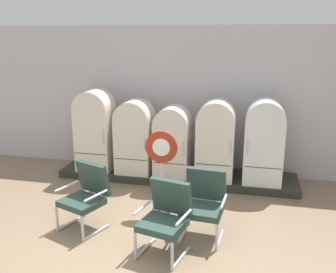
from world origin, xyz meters
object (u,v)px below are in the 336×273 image
at_px(refrigerator_0, 95,128).
at_px(armchair_center, 166,215).
at_px(refrigerator_4, 264,139).
at_px(sign_stand, 162,171).
at_px(refrigerator_1, 135,135).
at_px(refrigerator_3, 216,138).
at_px(armchair_right, 204,201).
at_px(refrigerator_2, 172,140).
at_px(armchair_left, 86,193).

height_order(refrigerator_0, armchair_center, refrigerator_0).
bearing_deg(refrigerator_4, refrigerator_0, -179.39).
xyz_separation_m(armchair_center, sign_stand, (-0.34, 1.14, 0.17)).
bearing_deg(sign_stand, refrigerator_4, 39.79).
bearing_deg(refrigerator_1, sign_stand, -56.73).
xyz_separation_m(refrigerator_3, armchair_right, (0.03, -1.93, -0.40)).
height_order(armchair_right, armchair_center, same).
distance_m(refrigerator_0, armchair_right, 3.17).
distance_m(refrigerator_1, refrigerator_2, 0.77).
height_order(refrigerator_1, refrigerator_3, refrigerator_3).
bearing_deg(refrigerator_4, armchair_right, -113.62).
relative_size(refrigerator_0, refrigerator_1, 1.12).
xyz_separation_m(refrigerator_1, armchair_center, (1.21, -2.47, -0.37)).
xyz_separation_m(refrigerator_1, sign_stand, (0.87, -1.33, -0.20)).
xyz_separation_m(refrigerator_3, armchair_left, (-1.73, -2.07, -0.40)).
height_order(refrigerator_1, refrigerator_4, refrigerator_4).
bearing_deg(refrigerator_2, armchair_right, -65.54).
xyz_separation_m(refrigerator_4, armchair_right, (-0.86, -1.96, -0.43)).
height_order(refrigerator_1, sign_stand, refrigerator_1).
bearing_deg(refrigerator_4, armchair_left, -141.32).
bearing_deg(refrigerator_2, refrigerator_4, 1.20).
bearing_deg(refrigerator_1, refrigerator_4, 0.53).
xyz_separation_m(armchair_left, armchair_center, (1.33, -0.40, 0.00)).
relative_size(refrigerator_1, armchair_left, 1.47).
xyz_separation_m(armchair_right, armchair_center, (-0.43, -0.54, 0.00)).
distance_m(refrigerator_1, refrigerator_3, 1.61).
relative_size(refrigerator_2, refrigerator_3, 0.90).
relative_size(refrigerator_2, refrigerator_4, 0.88).
bearing_deg(refrigerator_2, sign_stand, -85.50).
bearing_deg(refrigerator_2, refrigerator_3, 0.97).
bearing_deg(armchair_center, armchair_left, 163.29).
height_order(refrigerator_0, refrigerator_1, refrigerator_0).
bearing_deg(armchair_center, refrigerator_2, 100.13).
bearing_deg(armchair_center, refrigerator_0, 129.75).
relative_size(refrigerator_0, sign_stand, 1.18).
height_order(refrigerator_1, armchair_left, refrigerator_1).
xyz_separation_m(refrigerator_1, armchair_left, (-0.12, -2.07, -0.37)).
bearing_deg(refrigerator_0, sign_stand, -37.66).
relative_size(refrigerator_1, sign_stand, 1.06).
height_order(refrigerator_2, refrigerator_3, refrigerator_3).
distance_m(refrigerator_2, refrigerator_4, 1.73).
relative_size(armchair_left, armchair_right, 1.00).
bearing_deg(armchair_center, refrigerator_3, 80.72).
height_order(armchair_right, sign_stand, sign_stand).
xyz_separation_m(armchair_left, armchair_right, (1.76, 0.14, 0.00)).
xyz_separation_m(refrigerator_1, refrigerator_3, (1.61, 0.00, 0.03)).
distance_m(refrigerator_3, armchair_center, 2.54).
bearing_deg(refrigerator_1, refrigerator_0, -179.15).
height_order(refrigerator_3, refrigerator_4, refrigerator_4).
height_order(refrigerator_4, armchair_right, refrigerator_4).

